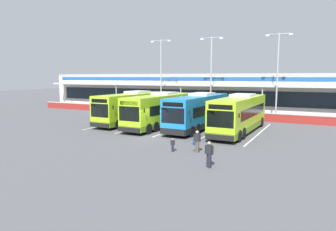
{
  "coord_description": "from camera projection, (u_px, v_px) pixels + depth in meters",
  "views": [
    {
      "loc": [
        13.85,
        -24.51,
        5.49
      ],
      "look_at": [
        -0.14,
        3.0,
        1.6
      ],
      "focal_mm": 32.87,
      "sensor_mm": 36.0,
      "label": 1
    }
  ],
  "objects": [
    {
      "name": "bay_stripe_mid_west",
      "position": [
        181.0,
        127.0,
        33.89
      ],
      "size": [
        0.14,
        13.0,
        0.01
      ],
      "primitive_type": "cube",
      "color": "silver",
      "rests_on": "ground"
    },
    {
      "name": "coach_bus_leftmost",
      "position": [
        133.0,
        108.0,
        36.81
      ],
      "size": [
        3.07,
        12.2,
        3.78
      ],
      "color": "#9ED11E",
      "rests_on": "ground"
    },
    {
      "name": "bay_stripe_west",
      "position": [
        149.0,
        124.0,
        35.78
      ],
      "size": [
        0.14,
        13.0,
        0.01
      ],
      "primitive_type": "cube",
      "color": "silver",
      "rests_on": "ground"
    },
    {
      "name": "lamp_post_east",
      "position": [
        278.0,
        71.0,
        39.22
      ],
      "size": [
        3.24,
        0.28,
        11.0
      ],
      "color": "#9E9EA3",
      "rests_on": "ground"
    },
    {
      "name": "lamp_post_west",
      "position": [
        161.0,
        71.0,
        46.22
      ],
      "size": [
        3.24,
        0.28,
        11.0
      ],
      "color": "#9E9EA3",
      "rests_on": "ground"
    },
    {
      "name": "ground_plane",
      "position": [
        155.0,
        136.0,
        28.59
      ],
      "size": [
        200.0,
        200.0,
        0.0
      ],
      "primitive_type": "plane",
      "color": "#4C4C51"
    },
    {
      "name": "lamp_post_centre",
      "position": [
        211.0,
        71.0,
        43.06
      ],
      "size": [
        3.24,
        0.28,
        11.0
      ],
      "color": "#9E9EA3",
      "rests_on": "ground"
    },
    {
      "name": "pedestrian_in_dark_coat",
      "position": [
        209.0,
        153.0,
        18.64
      ],
      "size": [
        0.53,
        0.3,
        1.62
      ],
      "color": "black",
      "rests_on": "ground"
    },
    {
      "name": "bay_stripe_far_west",
      "position": [
        119.0,
        122.0,
        37.67
      ],
      "size": [
        0.14,
        13.0,
        0.01
      ],
      "primitive_type": "cube",
      "color": "silver",
      "rests_on": "ground"
    },
    {
      "name": "pedestrian_with_handbag",
      "position": [
        197.0,
        141.0,
        22.38
      ],
      "size": [
        0.62,
        0.3,
        1.62
      ],
      "color": "#4C4238",
      "rests_on": "ground"
    },
    {
      "name": "red_barrier_wall",
      "position": [
        208.0,
        114.0,
        41.34
      ],
      "size": [
        60.0,
        0.4,
        1.1
      ],
      "color": "maroon",
      "rests_on": "ground"
    },
    {
      "name": "coach_bus_centre",
      "position": [
        199.0,
        112.0,
        32.63
      ],
      "size": [
        3.07,
        12.2,
        3.78
      ],
      "color": "#1972B7",
      "rests_on": "ground"
    },
    {
      "name": "coach_bus_left_centre",
      "position": [
        161.0,
        111.0,
        33.99
      ],
      "size": [
        3.07,
        12.2,
        3.78
      ],
      "color": "#9ED11E",
      "rests_on": "ground"
    },
    {
      "name": "bay_stripe_centre",
      "position": [
        218.0,
        130.0,
        32.0
      ],
      "size": [
        0.14,
        13.0,
        0.01
      ],
      "primitive_type": "cube",
      "color": "silver",
      "rests_on": "ground"
    },
    {
      "name": "terminal_building",
      "position": [
        233.0,
        92.0,
        52.0
      ],
      "size": [
        70.0,
        13.0,
        6.0
      ],
      "color": "beige",
      "rests_on": "ground"
    },
    {
      "name": "bay_stripe_mid_east",
      "position": [
        259.0,
        133.0,
        30.11
      ],
      "size": [
        0.14,
        13.0,
        0.01
      ],
      "primitive_type": "cube",
      "color": "silver",
      "rests_on": "ground"
    },
    {
      "name": "pedestrian_child",
      "position": [
        173.0,
        145.0,
        22.61
      ],
      "size": [
        0.33,
        0.2,
        1.0
      ],
      "color": "black",
      "rests_on": "ground"
    },
    {
      "name": "coach_bus_right_centre",
      "position": [
        240.0,
        115.0,
        30.36
      ],
      "size": [
        3.07,
        12.2,
        3.78
      ],
      "color": "#9ED11E",
      "rests_on": "ground"
    }
  ]
}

